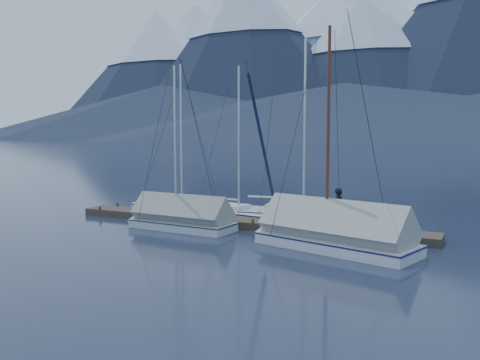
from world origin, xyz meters
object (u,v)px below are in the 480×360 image
Objects in this scene: sailboat_covered_near at (323,236)px; person at (339,208)px; sailboat_open_mid at (246,216)px; sailboat_covered_far at (174,220)px; sailboat_open_left at (188,212)px; sailboat_open_right at (314,218)px.

sailboat_covered_near is 5.47× the size of person.
sailboat_covered_far is (-1.91, -3.70, 0.25)m from sailboat_open_mid.
sailboat_covered_far is 4.81× the size of person.
sailboat_covered_near reaches higher than sailboat_open_left.
sailboat_open_left is 0.89× the size of sailboat_open_right.
sailboat_open_left is at bearing 154.16° from sailboat_covered_near.
sailboat_open_mid is 4.17m from sailboat_covered_far.
sailboat_covered_near is 1.14× the size of sailboat_covered_far.
sailboat_covered_far is (-7.37, 0.72, -0.06)m from sailboat_covered_near.
sailboat_open_right is (6.69, 1.22, 0.02)m from sailboat_open_left.
sailboat_open_left reaches higher than person.
sailboat_open_left reaches higher than sailboat_covered_far.
person is (7.24, 1.98, 0.79)m from sailboat_covered_far.
sailboat_open_left is 9.89m from sailboat_covered_near.
sailboat_covered_far is (-5.17, -4.80, 0.22)m from sailboat_open_right.
sailboat_open_mid is 3.45m from sailboat_open_right.
sailboat_open_mid is 7.04m from sailboat_covered_near.
sailboat_covered_far reaches higher than person.
sailboat_open_left is at bearing -178.02° from sailboat_open_mid.
sailboat_open_left is at bearing -169.71° from sailboat_open_right.
sailboat_open_right is at bearing 111.73° from sailboat_covered_near.
sailboat_open_right is 1.07× the size of sailboat_covered_near.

